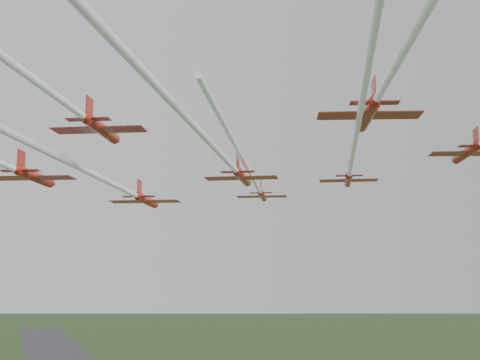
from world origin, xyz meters
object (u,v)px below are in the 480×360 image
object	(u,v)px
jet_row4_right	(407,45)
jet_row4_left	(37,82)
jet_row2_right	(353,152)
jet_row3_mid	(212,145)
jet_lead	(252,176)
jet_row2_left	(123,189)

from	to	relation	value
jet_row4_right	jet_row4_left	bearing A→B (deg)	169.83
jet_row2_right	jet_row4_left	world-z (taller)	jet_row4_left
jet_row3_mid	jet_lead	bearing A→B (deg)	89.92
jet_row2_left	jet_row4_right	xyz separation A→B (m)	(10.46, -46.67, 3.23)
jet_lead	jet_row2_right	world-z (taller)	jet_row2_right
jet_row2_right	jet_row4_left	distance (m)	37.71
jet_lead	jet_row2_right	distance (m)	17.54
jet_lead	jet_row2_left	bearing A→B (deg)	-156.72
jet_row3_mid	jet_row4_right	size ratio (longest dim) A/B	0.98
jet_row2_left	jet_row4_left	distance (m)	35.26
jet_row2_left	jet_row4_right	distance (m)	47.93
jet_row4_right	jet_lead	bearing A→B (deg)	103.77
jet_row4_left	jet_row4_right	size ratio (longest dim) A/B	0.87
jet_lead	jet_row4_left	distance (m)	43.21
jet_row2_left	jet_row2_right	world-z (taller)	jet_row2_right
jet_lead	jet_row2_right	xyz separation A→B (m)	(5.96, -16.49, 0.44)
jet_lead	jet_row4_left	world-z (taller)	jet_row4_left
jet_row4_right	jet_row2_left	bearing A→B (deg)	124.02
jet_row3_mid	jet_row2_left	bearing A→B (deg)	127.41
jet_lead	jet_row3_mid	size ratio (longest dim) A/B	1.02
jet_lead	jet_row2_left	size ratio (longest dim) A/B	1.28
jet_row2_right	jet_row4_right	xyz separation A→B (m)	(-12.15, -29.81, 0.44)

